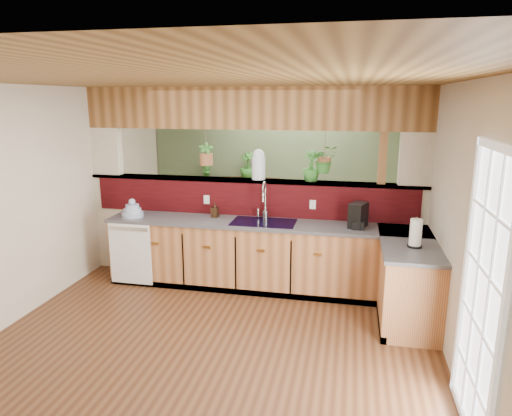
% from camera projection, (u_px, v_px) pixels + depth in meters
% --- Properties ---
extents(ground, '(4.60, 7.00, 0.01)m').
position_uv_depth(ground, '(225.00, 319.00, 5.19)').
color(ground, '#4E2C18').
rests_on(ground, ground).
extents(ceiling, '(4.60, 7.00, 0.01)m').
position_uv_depth(ceiling, '(221.00, 83.00, 4.58)').
color(ceiling, brown).
rests_on(ceiling, ground).
extents(wall_back, '(4.60, 0.02, 2.60)m').
position_uv_depth(wall_back, '(277.00, 164.00, 8.22)').
color(wall_back, beige).
rests_on(wall_back, ground).
extents(wall_left, '(0.02, 7.00, 2.60)m').
position_uv_depth(wall_left, '(35.00, 199.00, 5.35)').
color(wall_left, beige).
rests_on(wall_left, ground).
extents(wall_right, '(0.02, 7.00, 2.60)m').
position_uv_depth(wall_right, '(452.00, 220.00, 4.42)').
color(wall_right, beige).
rests_on(wall_right, ground).
extents(pass_through_partition, '(4.60, 0.21, 2.60)m').
position_uv_depth(pass_through_partition, '(253.00, 194.00, 6.19)').
color(pass_through_partition, beige).
rests_on(pass_through_partition, ground).
extents(pass_through_ledge, '(4.60, 0.21, 0.04)m').
position_uv_depth(pass_through_ledge, '(251.00, 181.00, 6.15)').
color(pass_through_ledge, brown).
rests_on(pass_through_ledge, ground).
extents(header_beam, '(4.60, 0.15, 0.55)m').
position_uv_depth(header_beam, '(251.00, 108.00, 5.93)').
color(header_beam, brown).
rests_on(header_beam, ground).
extents(sage_backwall, '(4.55, 0.02, 2.55)m').
position_uv_depth(sage_backwall, '(277.00, 164.00, 8.20)').
color(sage_backwall, '#576B49').
rests_on(sage_backwall, ground).
extents(countertop, '(4.14, 1.52, 0.90)m').
position_uv_depth(countertop, '(307.00, 261.00, 5.74)').
color(countertop, '#9B5F35').
rests_on(countertop, ground).
extents(dishwasher, '(0.58, 0.03, 0.82)m').
position_uv_depth(dishwasher, '(130.00, 254.00, 6.01)').
color(dishwasher, white).
rests_on(dishwasher, ground).
extents(navy_sink, '(0.82, 0.50, 0.18)m').
position_uv_depth(navy_sink, '(264.00, 228.00, 5.87)').
color(navy_sink, black).
rests_on(navy_sink, countertop).
extents(french_door, '(0.06, 1.02, 2.16)m').
position_uv_depth(french_door, '(481.00, 299.00, 3.25)').
color(french_door, white).
rests_on(french_door, ground).
extents(faucet, '(0.22, 0.22, 0.51)m').
position_uv_depth(faucet, '(264.00, 199.00, 5.94)').
color(faucet, '#B7B7B2').
rests_on(faucet, countertop).
extents(dish_stack, '(0.28, 0.28, 0.25)m').
position_uv_depth(dish_stack, '(133.00, 211.00, 6.11)').
color(dish_stack, '#9DAACB').
rests_on(dish_stack, countertop).
extents(soap_dispenser, '(0.10, 0.10, 0.20)m').
position_uv_depth(soap_dispenser, '(215.00, 210.00, 6.09)').
color(soap_dispenser, '#372314').
rests_on(soap_dispenser, countertop).
extents(coffee_maker, '(0.17, 0.28, 0.31)m').
position_uv_depth(coffee_maker, '(358.00, 216.00, 5.58)').
color(coffee_maker, black).
rests_on(coffee_maker, countertop).
extents(paper_towel, '(0.15, 0.15, 0.33)m').
position_uv_depth(paper_towel, '(416.00, 234.00, 4.84)').
color(paper_towel, black).
rests_on(paper_towel, countertop).
extents(glass_jar, '(0.18, 0.18, 0.40)m').
position_uv_depth(glass_jar, '(259.00, 164.00, 6.08)').
color(glass_jar, silver).
rests_on(glass_jar, pass_through_ledge).
extents(ledge_plant_right, '(0.25, 0.25, 0.40)m').
position_uv_depth(ledge_plant_right, '(311.00, 166.00, 5.94)').
color(ledge_plant_right, '#2C6A24').
rests_on(ledge_plant_right, pass_through_ledge).
extents(hanging_plant_a, '(0.23, 0.19, 0.50)m').
position_uv_depth(hanging_plant_a, '(206.00, 148.00, 6.18)').
color(hanging_plant_a, brown).
rests_on(hanging_plant_a, header_beam).
extents(hanging_plant_b, '(0.40, 0.37, 0.48)m').
position_uv_depth(hanging_plant_b, '(325.00, 147.00, 5.85)').
color(hanging_plant_b, brown).
rests_on(hanging_plant_b, header_beam).
extents(shelving_console, '(1.73, 0.96, 1.12)m').
position_uv_depth(shelving_console, '(233.00, 208.00, 8.31)').
color(shelving_console, black).
rests_on(shelving_console, ground).
extents(shelf_plant_a, '(0.23, 0.16, 0.41)m').
position_uv_depth(shelf_plant_a, '(206.00, 166.00, 8.24)').
color(shelf_plant_a, '#2C6A24').
rests_on(shelf_plant_a, shelving_console).
extents(shelf_plant_b, '(0.35, 0.35, 0.48)m').
position_uv_depth(shelf_plant_b, '(247.00, 166.00, 8.08)').
color(shelf_plant_b, '#2C6A24').
rests_on(shelf_plant_b, shelving_console).
extents(floor_plant, '(0.88, 0.83, 0.77)m').
position_uv_depth(floor_plant, '(295.00, 232.00, 7.26)').
color(floor_plant, '#2C6A24').
rests_on(floor_plant, ground).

